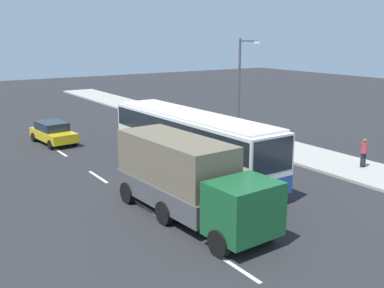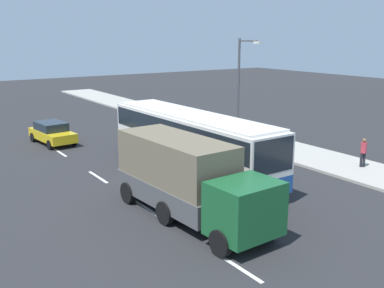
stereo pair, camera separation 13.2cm
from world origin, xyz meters
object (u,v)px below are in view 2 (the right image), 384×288
at_px(cargo_truck, 187,178).
at_px(car_yellow_taxi, 52,132).
at_px(coach_bus, 191,137).
at_px(street_lamp, 241,84).
at_px(pedestrian_near_curb, 363,151).
at_px(car_white_minivan, 144,122).

distance_m(cargo_truck, car_yellow_taxi, 16.22).
distance_m(coach_bus, cargo_truck, 5.79).
height_order(coach_bus, street_lamp, street_lamp).
bearing_deg(pedestrian_near_curb, coach_bus, -84.61).
xyz_separation_m(car_white_minivan, car_yellow_taxi, (0.31, -7.28, 0.05)).
xyz_separation_m(car_white_minivan, street_lamp, (7.86, 3.20, 3.47)).
relative_size(cargo_truck, street_lamp, 1.19).
bearing_deg(car_yellow_taxi, coach_bus, 12.93).
xyz_separation_m(cargo_truck, pedestrian_near_curb, (-0.28, 11.93, -0.63)).
bearing_deg(pedestrian_near_curb, cargo_truck, -55.96).
bearing_deg(cargo_truck, pedestrian_near_curb, 88.23).
height_order(car_white_minivan, pedestrian_near_curb, pedestrian_near_curb).
bearing_deg(cargo_truck, car_yellow_taxi, 178.77).
xyz_separation_m(coach_bus, pedestrian_near_curb, (4.43, 8.59, -1.01)).
distance_m(car_white_minivan, car_yellow_taxi, 7.29).
relative_size(coach_bus, cargo_truck, 1.47).
height_order(coach_bus, car_white_minivan, coach_bus).
height_order(car_white_minivan, street_lamp, street_lamp).
distance_m(coach_bus, street_lamp, 7.97).
xyz_separation_m(cargo_truck, car_white_minivan, (-16.50, 6.75, -0.98)).
height_order(car_yellow_taxi, street_lamp, street_lamp).
relative_size(cargo_truck, car_yellow_taxi, 1.89).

